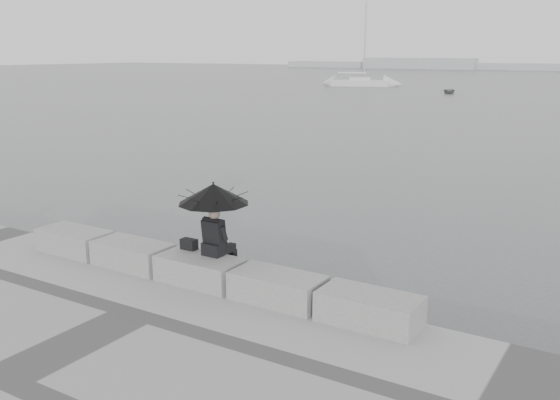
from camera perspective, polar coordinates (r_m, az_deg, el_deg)
The scene contains 10 objects.
ground at distance 12.29m, azimuth -5.90°, elevation -9.07°, with size 360.00×360.00×0.00m, color #46494B.
stone_block_far_left at distance 14.00m, azimuth -18.26°, elevation -3.60°, with size 1.60×0.80×0.50m, color slate.
stone_block_left at distance 12.78m, azimuth -13.30°, elevation -4.88°, with size 1.60×0.80×0.50m, color slate.
stone_block_centre at distance 11.69m, azimuth -7.34°, elevation -6.37°, with size 1.60×0.80×0.50m, color slate.
stone_block_right at distance 10.76m, azimuth -0.21°, elevation -8.04°, with size 1.60×0.80×0.50m, color slate.
stone_block_far_right at distance 10.03m, azimuth 8.18°, elevation -9.84°, with size 1.60×0.80×0.50m, color slate.
seated_person at distance 11.43m, azimuth -6.11°, elevation -0.07°, with size 1.32×1.32×1.39m.
bag at distance 12.06m, azimuth -8.32°, elevation -4.02°, with size 0.32×0.18×0.20m, color black.
sailboat_left at distance 86.60m, azimuth 7.35°, elevation 10.63°, with size 8.14×4.50×12.90m.
dinghy at distance 74.21m, azimuth 15.20°, elevation 9.60°, with size 2.89×1.22×0.49m, color gray.
Camera 1 is at (7.00, -8.94, 4.70)m, focal length 40.00 mm.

